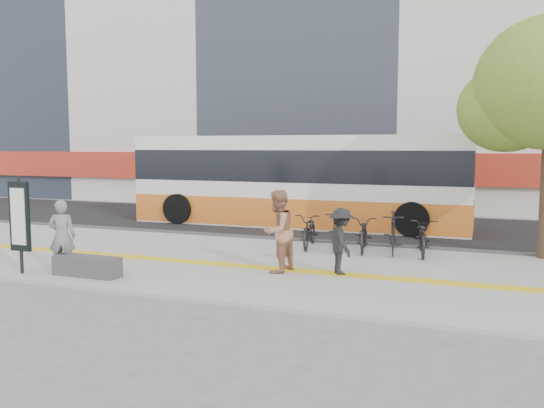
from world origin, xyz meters
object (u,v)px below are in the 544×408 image
at_px(seated_woman, 62,236).
at_px(pedestrian_tan, 278,231).
at_px(pedestrian_dark, 341,241).
at_px(bench, 87,266).
at_px(signboard, 19,218).
at_px(bus, 297,183).

bearing_deg(seated_woman, pedestrian_tan, 174.74).
relative_size(pedestrian_tan, pedestrian_dark, 1.26).
relative_size(bench, signboard, 0.73).
bearing_deg(bench, seated_woman, 170.22).
distance_m(pedestrian_tan, pedestrian_dark, 1.48).
xyz_separation_m(bench, pedestrian_dark, (5.30, 2.21, 0.54)).
distance_m(bench, signboard, 1.94).
distance_m(bench, seated_woman, 1.02).
relative_size(bench, pedestrian_dark, 1.05).
height_order(signboard, pedestrian_dark, signboard).
height_order(bus, pedestrian_tan, bus).
height_order(signboard, bus, bus).
distance_m(signboard, pedestrian_dark, 7.37).
bearing_deg(signboard, bus, 71.29).
relative_size(bus, seated_woman, 7.37).
bearing_deg(pedestrian_dark, seated_woman, 78.08).
height_order(signboard, pedestrian_tan, signboard).
bearing_deg(pedestrian_tan, bus, -151.66).
height_order(signboard, seated_woman, signboard).
xyz_separation_m(bench, signboard, (-1.60, -0.31, 1.06)).
relative_size(bus, pedestrian_dark, 8.18).
relative_size(signboard, seated_woman, 1.30).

